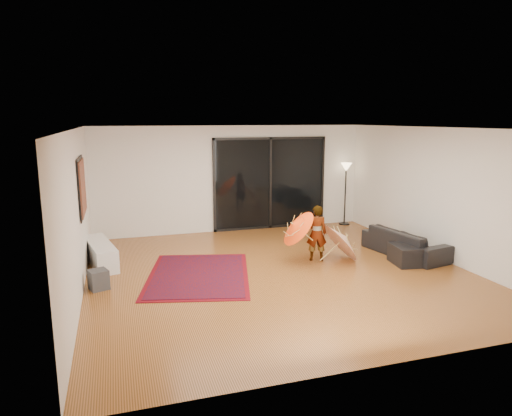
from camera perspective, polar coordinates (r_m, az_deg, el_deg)
name	(u,v)px	position (r m, az deg, el deg)	size (l,w,h in m)	color
floor	(279,272)	(8.76, 2.92, -8.03)	(7.00, 7.00, 0.00)	#A9612E
ceiling	(281,128)	(8.28, 3.11, 9.92)	(7.00, 7.00, 0.00)	white
wall_back	(233,179)	(11.72, -2.91, 3.65)	(7.00, 7.00, 0.00)	silver
wall_front	(387,256)	(5.36, 16.11, -5.84)	(7.00, 7.00, 0.00)	silver
wall_left	(77,214)	(7.93, -21.44, -0.72)	(7.00, 7.00, 0.00)	silver
wall_right	(439,193)	(10.16, 21.89, 1.70)	(7.00, 7.00, 0.00)	silver
sliding_door	(270,183)	(11.99, 1.77, 3.11)	(3.06, 0.07, 2.40)	black
painting	(82,187)	(8.87, -20.92, 2.47)	(0.04, 1.28, 1.08)	black
media_console	(100,253)	(9.69, -18.88, -5.36)	(0.40, 1.60, 0.45)	white
speaker	(99,280)	(8.33, -19.08, -8.45)	(0.30, 0.30, 0.34)	#424244
persian_rug	(199,275)	(8.66, -7.18, -8.28)	(2.39, 2.91, 0.02)	#5F0811
sofa	(405,242)	(10.25, 18.12, -4.09)	(1.91, 0.75, 0.56)	black
ottoman	(410,255)	(9.69, 18.68, -5.54)	(0.67, 0.67, 0.38)	black
floor_lamp	(346,176)	(12.62, 11.18, 3.94)	(0.29, 0.29, 1.70)	black
child	(316,233)	(9.39, 7.57, -3.12)	(0.42, 0.28, 1.15)	#999999
parasol_orange	(292,228)	(9.10, 4.58, -2.50)	(0.66, 0.82, 0.87)	#FB430D
parasol_white	(346,236)	(9.54, 11.22, -3.46)	(0.75, 0.96, 0.99)	white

